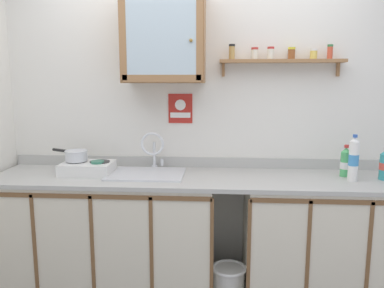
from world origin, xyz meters
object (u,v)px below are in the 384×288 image
at_px(bottle_opaque_white_0, 354,159).
at_px(warning_sign, 180,109).
at_px(trash_bin, 229,288).
at_px(mug, 98,168).
at_px(sink, 147,177).
at_px(saucepan, 76,155).
at_px(bottle_soda_green_2, 345,163).
at_px(wall_cabinet, 164,38).
at_px(hot_plate_stove, 88,168).

distance_m(bottle_opaque_white_0, warning_sign, 1.31).
xyz_separation_m(bottle_opaque_white_0, trash_bin, (-0.84, -0.09, -0.94)).
bearing_deg(bottle_opaque_white_0, mug, 178.72).
relative_size(sink, saucepan, 1.77).
bearing_deg(mug, warning_sign, 28.13).
relative_size(saucepan, warning_sign, 1.36).
relative_size(sink, mug, 4.39).
xyz_separation_m(saucepan, trash_bin, (1.14, -0.17, -0.92)).
bearing_deg(bottle_opaque_white_0, warning_sign, 164.15).
distance_m(saucepan, bottle_soda_green_2, 1.97).
xyz_separation_m(mug, trash_bin, (0.96, -0.13, -0.84)).
distance_m(sink, mug, 0.37).
xyz_separation_m(bottle_opaque_white_0, wall_cabinet, (-1.33, 0.19, 0.83)).
xyz_separation_m(sink, saucepan, (-0.54, -0.00, 0.16)).
distance_m(bottle_soda_green_2, trash_bin, 1.23).
relative_size(bottle_opaque_white_0, mug, 2.57).
bearing_deg(hot_plate_stove, sink, 3.23).
xyz_separation_m(hot_plate_stove, mug, (0.09, -0.02, 0.01)).
bearing_deg(saucepan, bottle_opaque_white_0, -2.31).
height_order(warning_sign, trash_bin, warning_sign).
bearing_deg(trash_bin, bottle_soda_green_2, 14.30).
bearing_deg(trash_bin, bottle_opaque_white_0, 6.05).
relative_size(bottle_opaque_white_0, warning_sign, 1.41).
relative_size(mug, trash_bin, 0.37).
bearing_deg(sink, trash_bin, -15.73).
bearing_deg(mug, saucepan, 167.55).
distance_m(bottle_opaque_white_0, trash_bin, 1.26).
height_order(saucepan, mug, saucepan).
bearing_deg(bottle_soda_green_2, trash_bin, -165.70).
xyz_separation_m(mug, warning_sign, (0.58, 0.31, 0.41)).
distance_m(saucepan, bottle_opaque_white_0, 1.99).
distance_m(wall_cabinet, warning_sign, 0.55).
relative_size(hot_plate_stove, mug, 2.93).
relative_size(sink, bottle_opaque_white_0, 1.71).
bearing_deg(hot_plate_stove, warning_sign, 23.71).
distance_m(bottle_opaque_white_0, bottle_soda_green_2, 0.13).
bearing_deg(bottle_soda_green_2, mug, -177.39).
bearing_deg(wall_cabinet, sink, -137.82).
bearing_deg(bottle_soda_green_2, warning_sign, 169.44).
relative_size(warning_sign, trash_bin, 0.67).
bearing_deg(warning_sign, saucepan, -160.45).
relative_size(mug, wall_cabinet, 0.20).
height_order(saucepan, wall_cabinet, wall_cabinet).
bearing_deg(trash_bin, mug, 172.35).
height_order(sink, mug, sink).
bearing_deg(wall_cabinet, trash_bin, -30.11).
height_order(hot_plate_stove, bottle_soda_green_2, bottle_soda_green_2).
bearing_deg(mug, bottle_opaque_white_0, -1.28).
relative_size(bottle_soda_green_2, mug, 1.83).
xyz_separation_m(saucepan, mug, (0.18, -0.04, -0.08)).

